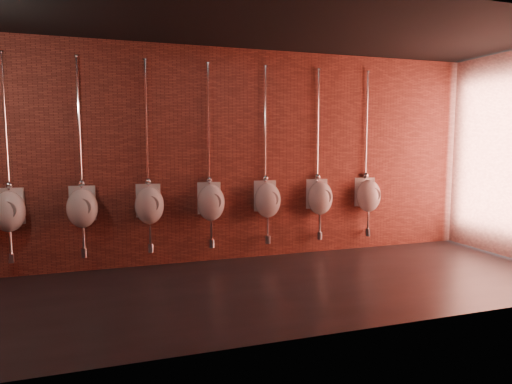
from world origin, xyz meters
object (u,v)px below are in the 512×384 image
(urinal_4, at_px, (268,199))
(urinal_5, at_px, (320,197))
(urinal_0, at_px, (9,210))
(urinal_3, at_px, (211,202))
(urinal_2, at_px, (149,204))
(urinal_6, at_px, (368,195))
(urinal_1, at_px, (82,207))

(urinal_4, height_order, urinal_5, same)
(urinal_0, height_order, urinal_3, same)
(urinal_2, relative_size, urinal_5, 1.00)
(urinal_3, bearing_deg, urinal_0, 180.00)
(urinal_0, xyz_separation_m, urinal_6, (5.36, 0.00, 0.00))
(urinal_1, relative_size, urinal_6, 1.00)
(urinal_0, height_order, urinal_5, same)
(urinal_1, bearing_deg, urinal_6, 0.00)
(urinal_2, relative_size, urinal_6, 1.00)
(urinal_1, xyz_separation_m, urinal_6, (4.46, 0.00, 0.00))
(urinal_0, bearing_deg, urinal_2, 0.00)
(urinal_2, xyz_separation_m, urinal_6, (3.57, 0.00, 0.00))
(urinal_0, distance_m, urinal_1, 0.89)
(urinal_1, bearing_deg, urinal_5, 0.00)
(urinal_3, bearing_deg, urinal_6, 0.00)
(urinal_4, xyz_separation_m, urinal_5, (0.89, 0.00, 0.00))
(urinal_0, relative_size, urinal_5, 1.00)
(urinal_4, bearing_deg, urinal_3, 180.00)
(urinal_2, bearing_deg, urinal_4, 0.00)
(urinal_0, height_order, urinal_1, same)
(urinal_5, bearing_deg, urinal_4, 180.00)
(urinal_0, relative_size, urinal_4, 1.00)
(urinal_1, relative_size, urinal_4, 1.00)
(urinal_3, xyz_separation_m, urinal_5, (1.79, 0.00, 0.00))
(urinal_2, relative_size, urinal_3, 1.00)
(urinal_0, bearing_deg, urinal_5, 0.00)
(urinal_1, xyz_separation_m, urinal_3, (1.79, 0.00, 0.00))
(urinal_4, relative_size, urinal_6, 1.00)
(urinal_2, distance_m, urinal_3, 0.89)
(urinal_4, bearing_deg, urinal_6, 0.00)
(urinal_1, height_order, urinal_3, same)
(urinal_2, bearing_deg, urinal_0, 180.00)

